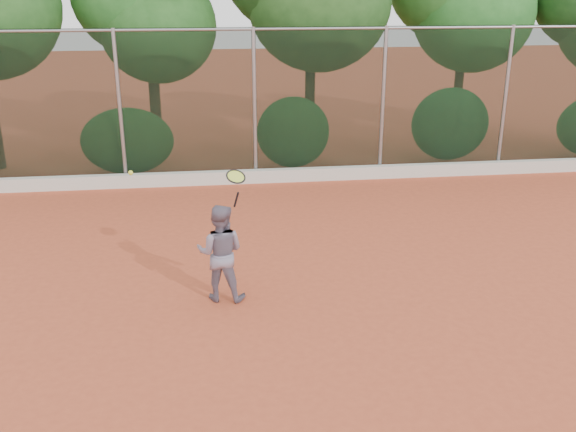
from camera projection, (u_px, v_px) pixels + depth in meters
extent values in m
plane|color=#BB4C2C|center=(297.00, 328.00, 8.67)|extent=(80.00, 80.00, 0.00)
cube|color=beige|center=(256.00, 176.00, 14.98)|extent=(24.00, 0.20, 0.30)
imported|color=slate|center=(220.00, 253.00, 9.25)|extent=(0.81, 0.70, 1.45)
cube|color=black|center=(255.00, 107.00, 14.60)|extent=(24.00, 0.01, 3.50)
cylinder|color=gray|center=(253.00, 29.00, 14.02)|extent=(24.00, 0.06, 0.06)
cylinder|color=gray|center=(120.00, 110.00, 14.24)|extent=(0.09, 0.09, 3.50)
cylinder|color=gray|center=(255.00, 107.00, 14.60)|extent=(0.09, 0.09, 3.50)
cylinder|color=gray|center=(383.00, 104.00, 14.96)|extent=(0.09, 0.09, 3.50)
cylinder|color=gray|center=(505.00, 101.00, 15.32)|extent=(0.09, 0.09, 3.50)
cylinder|color=#422E19|center=(156.00, 114.00, 16.65)|extent=(0.28, 0.28, 2.40)
ellipsoid|color=#21551D|center=(158.00, 26.00, 15.83)|extent=(2.90, 2.40, 2.80)
cylinder|color=#3F2D18|center=(310.00, 101.00, 16.74)|extent=(0.26, 0.26, 3.00)
ellipsoid|color=#356C29|center=(320.00, 0.00, 15.82)|extent=(3.60, 3.00, 3.50)
cylinder|color=#402E18|center=(457.00, 102.00, 17.47)|extent=(0.24, 0.24, 2.70)
ellipsoid|color=#216121|center=(474.00, 12.00, 16.60)|extent=(3.20, 2.70, 3.10)
ellipsoid|color=#346D29|center=(127.00, 141.00, 15.30)|extent=(2.20, 1.16, 1.60)
ellipsoid|color=#306D29|center=(293.00, 132.00, 15.74)|extent=(1.80, 1.04, 1.76)
ellipsoid|color=#2D772F|center=(450.00, 124.00, 16.18)|extent=(2.00, 1.10, 1.84)
cylinder|color=black|center=(236.00, 200.00, 8.90)|extent=(0.09, 0.16, 0.26)
torus|color=black|center=(236.00, 177.00, 8.72)|extent=(0.35, 0.34, 0.15)
cylinder|color=#CBDA40|center=(236.00, 177.00, 8.72)|extent=(0.29, 0.28, 0.12)
sphere|color=yellow|center=(131.00, 173.00, 9.15)|extent=(0.07, 0.07, 0.07)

